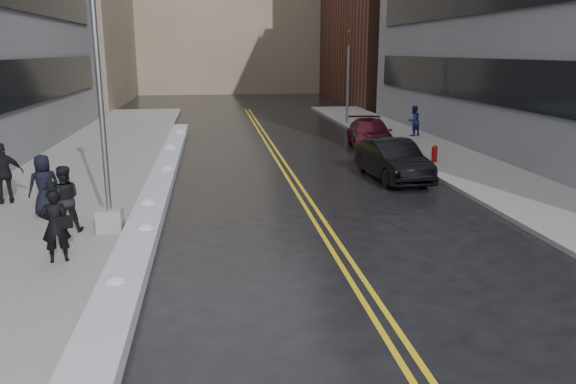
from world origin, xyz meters
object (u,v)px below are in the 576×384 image
object	(u,v)px
lamppost	(104,143)
pedestrian_east	(414,121)
car_black	(392,160)
pedestrian_d	(4,173)
pedestrian_fedora	(55,226)
pedestrian_b	(64,199)
traffic_signal	(348,73)
pedestrian_c	(44,185)
car_maroon	(370,134)
fire_hydrant	(435,153)

from	to	relation	value
lamppost	pedestrian_east	bearing A→B (deg)	47.83
pedestrian_east	car_black	bearing A→B (deg)	39.36
pedestrian_d	lamppost	bearing A→B (deg)	120.80
pedestrian_fedora	pedestrian_b	bearing A→B (deg)	-93.98
traffic_signal	car_black	size ratio (longest dim) A/B	1.30
pedestrian_b	traffic_signal	bearing A→B (deg)	-135.72
pedestrian_c	car_maroon	world-z (taller)	pedestrian_c
fire_hydrant	traffic_signal	distance (m)	14.30
fire_hydrant	pedestrian_fedora	size ratio (longest dim) A/B	0.43
pedestrian_fedora	pedestrian_c	distance (m)	4.15
lamppost	fire_hydrant	distance (m)	14.81
lamppost	car_maroon	size ratio (longest dim) A/B	1.53
fire_hydrant	pedestrian_east	xyz separation A→B (m)	(1.79, 7.55, 0.45)
pedestrian_b	pedestrian_c	world-z (taller)	pedestrian_c
pedestrian_d	traffic_signal	bearing A→B (deg)	-147.12
pedestrian_east	pedestrian_c	bearing A→B (deg)	13.95
traffic_signal	car_maroon	distance (m)	9.74
pedestrian_east	pedestrian_b	bearing A→B (deg)	18.99
lamppost	fire_hydrant	world-z (taller)	lamppost
lamppost	car_maroon	distance (m)	16.75
pedestrian_c	pedestrian_fedora	bearing A→B (deg)	80.05
lamppost	pedestrian_fedora	distance (m)	2.78
pedestrian_fedora	pedestrian_b	size ratio (longest dim) A/B	0.96
lamppost	pedestrian_east	distance (m)	21.04
pedestrian_c	pedestrian_d	distance (m)	2.26
traffic_signal	pedestrian_fedora	world-z (taller)	traffic_signal
traffic_signal	pedestrian_fedora	size ratio (longest dim) A/B	3.50
lamppost	traffic_signal	world-z (taller)	lamppost
traffic_signal	pedestrian_b	world-z (taller)	traffic_signal
pedestrian_d	pedestrian_east	world-z (taller)	pedestrian_d
pedestrian_b	pedestrian_c	size ratio (longest dim) A/B	0.99
lamppost	fire_hydrant	bearing A→B (deg)	33.04
pedestrian_c	car_maroon	distance (m)	16.89
pedestrian_b	pedestrian_fedora	bearing A→B (deg)	83.72
pedestrian_d	car_maroon	size ratio (longest dim) A/B	0.39
pedestrian_b	fire_hydrant	bearing A→B (deg)	-164.61
fire_hydrant	traffic_signal	bearing A→B (deg)	92.05
pedestrian_east	pedestrian_fedora	bearing A→B (deg)	23.50
fire_hydrant	pedestrian_b	world-z (taller)	pedestrian_b
fire_hydrant	pedestrian_b	bearing A→B (deg)	-149.44
pedestrian_fedora	pedestrian_c	world-z (taller)	pedestrian_c
lamppost	pedestrian_c	world-z (taller)	lamppost
lamppost	pedestrian_fedora	bearing A→B (deg)	-110.12
traffic_signal	pedestrian_d	distance (m)	24.39
pedestrian_c	car_black	size ratio (longest dim) A/B	0.39
pedestrian_c	fire_hydrant	bearing A→B (deg)	175.21
car_black	traffic_signal	bearing A→B (deg)	77.95
traffic_signal	pedestrian_b	xyz separation A→B (m)	(-12.95, -21.94, -2.35)
lamppost	pedestrian_c	xyz separation A→B (m)	(-2.10, 1.76, -1.48)
pedestrian_b	car_maroon	xyz separation A→B (m)	(11.92, 12.64, -0.32)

